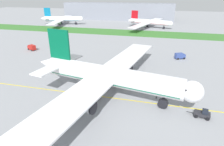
# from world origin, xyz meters

# --- Properties ---
(ground_plane) EXTENTS (600.00, 600.00, 0.00)m
(ground_plane) POSITION_xyz_m (0.00, 0.00, 0.00)
(ground_plane) COLOR gray
(ground_plane) RESTS_ON ground
(apron_taxi_line) EXTENTS (280.00, 0.36, 0.01)m
(apron_taxi_line) POSITION_xyz_m (0.00, -3.42, 0.00)
(apron_taxi_line) COLOR yellow
(apron_taxi_line) RESTS_ON ground
(grass_median_strip) EXTENTS (320.00, 24.00, 0.10)m
(grass_median_strip) POSITION_xyz_m (0.00, 95.49, 0.05)
(grass_median_strip) COLOR #38722D
(grass_median_strip) RESTS_ON ground
(airliner_foreground) EXTENTS (51.77, 81.64, 18.80)m
(airliner_foreground) POSITION_xyz_m (2.09, -2.09, 6.38)
(airliner_foreground) COLOR white
(airliner_foreground) RESTS_ON ground
(pushback_tug) EXTENTS (5.66, 3.03, 2.20)m
(pushback_tug) POSITION_xyz_m (28.21, -6.95, 1.00)
(pushback_tug) COLOR #26262B
(pushback_tug) RESTS_ON ground
(ground_crew_wingwalker_port) EXTENTS (0.47, 0.52, 1.73)m
(ground_crew_wingwalker_port) POSITION_xyz_m (16.56, -0.47, 1.05)
(ground_crew_wingwalker_port) COLOR black
(ground_crew_wingwalker_port) RESTS_ON ground
(service_truck_baggage_loader) EXTENTS (5.18, 3.93, 2.79)m
(service_truck_baggage_loader) POSITION_xyz_m (25.82, 39.64, 1.51)
(service_truck_baggage_loader) COLOR #33478C
(service_truck_baggage_loader) RESTS_ON ground
(service_truck_fuel_bowser) EXTENTS (5.54, 4.15, 2.90)m
(service_truck_fuel_bowser) POSITION_xyz_m (-51.14, 35.12, 1.56)
(service_truck_fuel_bowser) COLOR #B21E19
(service_truck_fuel_bowser) RESTS_ON ground
(parked_airliner_far_left) EXTENTS (40.88, 64.25, 15.53)m
(parked_airliner_far_left) POSITION_xyz_m (-77.48, 119.67, 5.26)
(parked_airliner_far_left) COLOR white
(parked_airliner_far_left) RESTS_ON ground
(parked_airliner_far_centre) EXTENTS (40.89, 65.69, 13.95)m
(parked_airliner_far_centre) POSITION_xyz_m (4.85, 122.91, 4.74)
(parked_airliner_far_centre) COLOR white
(parked_airliner_far_centre) RESTS_ON ground
(terminal_building) EXTENTS (123.12, 20.00, 18.00)m
(terminal_building) POSITION_xyz_m (-33.59, 169.41, 9.00)
(terminal_building) COLOR gray
(terminal_building) RESTS_ON ground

